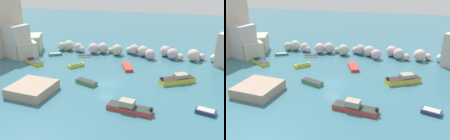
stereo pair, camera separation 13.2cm
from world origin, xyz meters
TOP-DOWN VIEW (x-y plane):
  - cove_water at (0.00, 0.00)m, footprint 160.00×160.00m
  - cliff_headland_left at (-28.88, 12.33)m, footprint 19.59×17.34m
  - rock_breakwater at (1.07, 16.55)m, footprint 37.11×5.31m
  - stone_dock at (-10.62, -6.18)m, footprint 6.95×7.01m
  - moored_boat_0 at (-14.68, -2.88)m, footprint 1.54×2.72m
  - moored_boat_1 at (11.99, 3.63)m, footprint 6.37×4.83m
  - moored_boat_2 at (-8.21, 6.61)m, footprint 3.10×3.20m
  - moored_boat_3 at (-17.41, 6.16)m, footprint 4.81×3.86m
  - moored_boat_4 at (2.17, 8.18)m, footprint 3.07×4.64m
  - moored_boat_5 at (-3.33, -0.86)m, footprint 4.20×2.70m
  - moored_boat_7 at (-9.65, -4.51)m, footprint 3.07×2.88m
  - moored_boat_8 at (15.90, -5.96)m, footprint 2.96×2.08m
  - moored_boat_9 at (5.48, -7.86)m, footprint 6.66×2.75m
  - moored_boat_10 at (-8.66, 12.89)m, footprint 3.19×1.83m
  - moored_boat_11 at (-15.60, 12.34)m, footprint 3.20×2.29m

SIDE VIEW (x-z plane):
  - cove_water at x=0.00m, z-range 0.00..0.00m
  - moored_boat_0 at x=-14.68m, z-range 0.00..0.44m
  - moored_boat_10 at x=-8.66m, z-range 0.00..0.45m
  - moored_boat_11 at x=-15.60m, z-range 0.01..0.54m
  - moored_boat_7 at x=-9.65m, z-range 0.01..0.56m
  - moored_boat_4 at x=2.17m, z-range 0.00..0.58m
  - moored_boat_8 at x=15.90m, z-range -0.01..0.60m
  - moored_boat_5 at x=-3.33m, z-range 0.00..0.65m
  - moored_boat_2 at x=-8.21m, z-range -0.01..0.68m
  - moored_boat_3 at x=-17.41m, z-range -1.98..2.75m
  - moored_boat_9 at x=5.48m, z-range -0.25..1.36m
  - moored_boat_1 at x=11.99m, z-range -0.19..1.40m
  - stone_dock at x=-10.62m, z-range 0.00..1.52m
  - rock_breakwater at x=1.07m, z-range -0.15..2.43m
  - cliff_headland_left at x=-28.88m, z-range -2.95..11.40m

